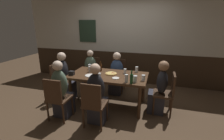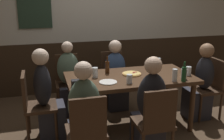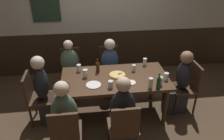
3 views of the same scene
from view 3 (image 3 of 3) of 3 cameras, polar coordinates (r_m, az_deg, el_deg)
name	(u,v)px [view 3 (image 3 of 3)]	position (r m, az deg, el deg)	size (l,w,h in m)	color
ground_plane	(115,113)	(3.95, 0.72, -11.22)	(12.00, 12.00, 0.00)	#4C3826
wall_back	(104,15)	(4.82, -2.00, 13.98)	(6.40, 0.13, 2.60)	#332316
dining_table	(115,82)	(3.56, 0.78, -3.09)	(1.71, 0.89, 0.74)	#472D1C
chair_left_far	(71,68)	(4.37, -10.60, 0.47)	(0.40, 0.40, 0.88)	#422B1C
chair_mid_far	(109,66)	(4.38, -0.76, 1.06)	(0.40, 0.40, 0.88)	#422B1C
chair_left_near	(66,132)	(2.97, -11.92, -15.50)	(0.40, 0.40, 0.88)	#422B1C
chair_head_east	(188,85)	(4.00, 19.16, -3.70)	(0.40, 0.40, 0.88)	#422B1C
chair_head_west	(36,96)	(3.72, -19.14, -6.33)	(0.40, 0.40, 0.88)	#422B1C
chair_mid_near	(124,127)	(2.98, 3.08, -14.54)	(0.40, 0.40, 0.88)	#422B1C
person_left_far	(71,74)	(4.24, -10.65, -0.92)	(0.34, 0.37, 1.12)	#2D2D38
person_mid_far	(110,71)	(4.25, -0.51, -0.29)	(0.34, 0.37, 1.11)	#2D2D38
person_left_near	(66,123)	(3.09, -11.74, -13.39)	(0.34, 0.37, 1.18)	#2D2D38
person_head_east	(179,86)	(3.94, 16.99, -4.08)	(0.37, 0.34, 1.13)	#2D2D38
person_head_west	(46,95)	(3.68, -16.70, -6.15)	(0.37, 0.34, 1.18)	#2D2D38
person_mid_near	(122,118)	(3.10, 2.56, -12.47)	(0.34, 0.37, 1.18)	#2D2D38
pizza	(117,75)	(3.57, 1.39, -1.24)	(0.26, 0.26, 0.03)	tan
beer_glass_tall	(85,74)	(3.53, -6.90, -0.93)	(0.08, 0.08, 0.13)	silver
beer_glass_half	(160,81)	(3.39, 12.33, -2.92)	(0.08, 0.08, 0.13)	silver
pint_glass_amber	(145,62)	(3.91, 8.51, 2.01)	(0.07, 0.07, 0.13)	silver
pint_glass_pale	(134,68)	(3.70, 5.67, 0.45)	(0.06, 0.06, 0.11)	silver
highball_clear	(166,77)	(3.54, 13.90, -1.74)	(0.07, 0.07, 0.12)	silver
pint_glass_stout	(150,84)	(3.29, 9.97, -3.48)	(0.07, 0.07, 0.16)	silver
tumbler_short	(111,85)	(3.24, -0.37, -3.80)	(0.07, 0.07, 0.11)	silver
tumbler_water	(79,68)	(3.72, -8.56, 0.42)	(0.07, 0.07, 0.12)	silver
beer_bottle_green	(159,83)	(3.27, 11.99, -3.23)	(0.06, 0.06, 0.26)	#194723
beer_bottle_brown	(98,67)	(3.65, -3.74, 0.80)	(0.06, 0.06, 0.23)	#42230F
plate_white_large	(94,85)	(3.33, -4.82, -3.87)	(0.23, 0.23, 0.01)	white
plate_white_small	(131,83)	(3.39, 4.96, -3.26)	(0.15, 0.15, 0.01)	white
condiment_caddy	(65,87)	(3.27, -12.01, -4.33)	(0.11, 0.09, 0.09)	black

